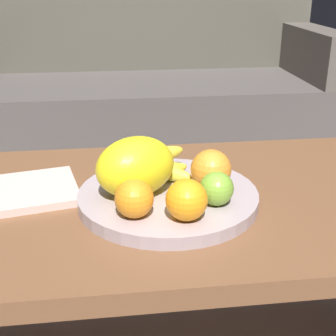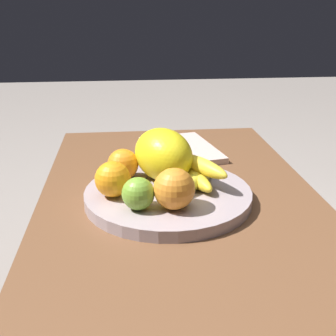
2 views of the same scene
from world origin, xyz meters
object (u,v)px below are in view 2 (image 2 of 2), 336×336
object	(u,v)px
melon_large_front	(163,154)
orange_right	(123,164)
apple_front	(138,194)
magazine	(181,150)
banana_bunch	(198,174)
orange_front	(174,189)
fruit_bowl	(168,195)
orange_left	(113,179)
coffee_table	(183,225)

from	to	relation	value
melon_large_front	orange_right	distance (m)	0.09
orange_right	apple_front	distance (m)	0.16
magazine	apple_front	bearing A→B (deg)	-30.73
apple_front	magazine	world-z (taller)	apple_front
orange_right	banana_bunch	xyz separation A→B (m)	(0.06, 0.16, -0.01)
apple_front	orange_front	bearing A→B (deg)	86.88
orange_front	banana_bunch	world-z (taller)	orange_front
fruit_bowl	apple_front	size ratio (longest dim) A/B	5.57
fruit_bowl	apple_front	world-z (taller)	apple_front
orange_front	orange_left	xyz separation A→B (m)	(-0.07, -0.12, -0.00)
melon_large_front	orange_right	xyz separation A→B (m)	(-0.01, -0.09, -0.02)
coffee_table	orange_left	distance (m)	0.18
orange_right	apple_front	bearing A→B (deg)	10.39
magazine	fruit_bowl	bearing A→B (deg)	-24.20
coffee_table	fruit_bowl	xyz separation A→B (m)	(-0.03, -0.03, 0.06)
melon_large_front	banana_bunch	xyz separation A→B (m)	(0.05, 0.07, -0.03)
orange_left	apple_front	xyz separation A→B (m)	(0.06, 0.05, -0.01)
apple_front	banana_bunch	size ratio (longest dim) A/B	0.40
orange_front	orange_right	size ratio (longest dim) A/B	1.16
coffee_table	magazine	distance (m)	0.34
orange_left	banana_bunch	distance (m)	0.19
orange_left	orange_right	world-z (taller)	orange_left
banana_bunch	fruit_bowl	bearing A→B (deg)	-76.36
fruit_bowl	banana_bunch	xyz separation A→B (m)	(-0.02, 0.07, 0.04)
orange_front	orange_left	world-z (taller)	orange_front
orange_right	magazine	world-z (taller)	orange_right
coffee_table	apple_front	world-z (taller)	apple_front
banana_bunch	magazine	bearing A→B (deg)	179.99
fruit_bowl	melon_large_front	bearing A→B (deg)	-176.35
orange_front	apple_front	size ratio (longest dim) A/B	1.27
fruit_bowl	orange_front	size ratio (longest dim) A/B	4.39
coffee_table	banana_bunch	xyz separation A→B (m)	(-0.04, 0.04, 0.10)
orange_left	apple_front	world-z (taller)	orange_left
orange_front	orange_right	xyz separation A→B (m)	(-0.16, -0.10, -0.01)
melon_large_front	orange_right	bearing A→B (deg)	-95.43
orange_left	orange_right	size ratio (longest dim) A/B	1.06
orange_front	orange_right	world-z (taller)	orange_front
orange_front	magazine	xyz separation A→B (m)	(-0.39, 0.06, -0.06)
fruit_bowl	orange_left	world-z (taller)	orange_left
orange_right	orange_left	bearing A→B (deg)	-13.20
coffee_table	apple_front	distance (m)	0.15
orange_front	banana_bunch	size ratio (longest dim) A/B	0.51
apple_front	banana_bunch	bearing A→B (deg)	126.44
coffee_table	banana_bunch	size ratio (longest dim) A/B	7.03
melon_large_front	banana_bunch	bearing A→B (deg)	56.66
coffee_table	melon_large_front	bearing A→B (deg)	-159.25
fruit_bowl	orange_front	distance (m)	0.10
fruit_bowl	orange_right	xyz separation A→B (m)	(-0.07, -0.09, 0.05)
melon_large_front	magazine	world-z (taller)	melon_large_front
orange_front	orange_left	distance (m)	0.14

